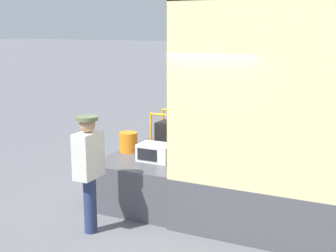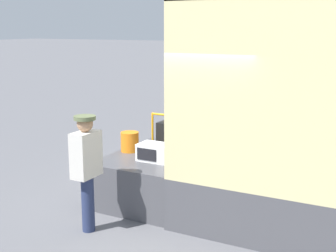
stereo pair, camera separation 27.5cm
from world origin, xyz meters
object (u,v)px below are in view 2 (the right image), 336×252
portable_generator (175,135)px  worker_person (86,162)px  orange_bucket (130,142)px  microwave (155,152)px

portable_generator → worker_person: (-0.30, -2.09, 0.01)m
portable_generator → orange_bucket: size_ratio=1.94×
worker_person → microwave: bearing=73.7°
microwave → orange_bucket: 0.72m
microwave → portable_generator: (-0.07, 0.83, 0.11)m
portable_generator → microwave: bearing=-84.9°
orange_bucket → worker_person: size_ratio=0.20×
orange_bucket → worker_person: 1.58m
orange_bucket → worker_person: worker_person is taller
portable_generator → worker_person: 2.11m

